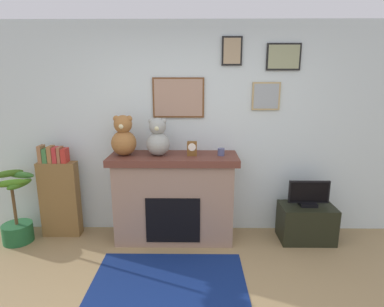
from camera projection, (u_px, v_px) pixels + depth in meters
The scene contains 11 objects.
back_wall at pixel (193, 130), 3.96m from camera, with size 5.20×0.15×2.60m.
fireplace at pixel (174, 197), 3.82m from camera, with size 1.50×0.58×1.06m.
bookshelf at pixel (59, 195), 3.90m from camera, with size 0.46×0.16×1.16m.
potted_plant at pixel (15, 215), 3.77m from camera, with size 0.53×0.55×0.87m.
tv_stand at pixel (306, 223), 3.84m from camera, with size 0.64×0.40×0.44m, color black.
television at pixel (309, 194), 3.75m from camera, with size 0.48×0.14×0.31m.
area_rug at pixel (168, 284), 3.04m from camera, with size 1.50×1.08×0.01m, color navy.
candle_jar at pixel (221, 152), 3.67m from camera, with size 0.08×0.08×0.09m, color #4C517A.
mantel_clock at pixel (192, 148), 3.66m from camera, with size 0.11×0.08×0.16m.
teddy_bear_tan at pixel (124, 137), 3.64m from camera, with size 0.29×0.29×0.47m.
teddy_bear_grey at pixel (158, 139), 3.64m from camera, with size 0.27×0.27×0.44m.
Camera 1 is at (0.03, -1.92, 1.93)m, focal length 29.51 mm.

